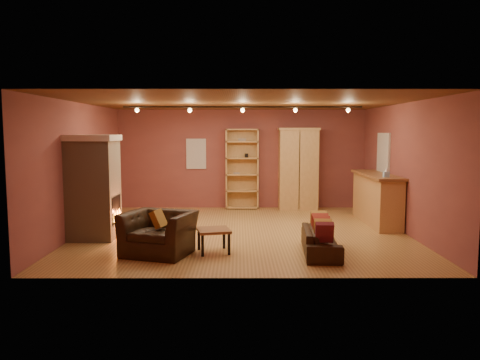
{
  "coord_description": "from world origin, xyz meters",
  "views": [
    {
      "loc": [
        -0.08,
        -10.07,
        2.2
      ],
      "look_at": [
        -0.06,
        0.2,
        1.12
      ],
      "focal_mm": 35.0,
      "sensor_mm": 36.0,
      "label": 1
    }
  ],
  "objects_px": {
    "loveseat": "(321,236)",
    "bar_counter": "(377,198)",
    "armoire": "(298,169)",
    "fireplace": "(94,187)",
    "bookcase": "(242,168)",
    "armchair": "(159,226)",
    "coffee_table": "(214,232)"
  },
  "relations": [
    {
      "from": "coffee_table",
      "to": "bar_counter",
      "type": "bearing_deg",
      "value": 35.72
    },
    {
      "from": "armoire",
      "to": "armchair",
      "type": "bearing_deg",
      "value": -122.66
    },
    {
      "from": "fireplace",
      "to": "bookcase",
      "type": "xyz_separation_m",
      "value": [
        3.05,
        3.73,
        0.09
      ]
    },
    {
      "from": "bar_counter",
      "to": "coffee_table",
      "type": "distance_m",
      "value": 4.61
    },
    {
      "from": "bar_counter",
      "to": "coffee_table",
      "type": "height_order",
      "value": "bar_counter"
    },
    {
      "from": "bookcase",
      "to": "bar_counter",
      "type": "relative_size",
      "value": 0.91
    },
    {
      "from": "fireplace",
      "to": "bar_counter",
      "type": "bearing_deg",
      "value": 13.91
    },
    {
      "from": "bar_counter",
      "to": "loveseat",
      "type": "distance_m",
      "value": 3.34
    },
    {
      "from": "loveseat",
      "to": "armchair",
      "type": "distance_m",
      "value": 2.91
    },
    {
      "from": "bookcase",
      "to": "bar_counter",
      "type": "bearing_deg",
      "value": -34.39
    },
    {
      "from": "armchair",
      "to": "bookcase",
      "type": "bearing_deg",
      "value": 90.09
    },
    {
      "from": "armoire",
      "to": "fireplace",
      "type": "bearing_deg",
      "value": -142.37
    },
    {
      "from": "armoire",
      "to": "bar_counter",
      "type": "distance_m",
      "value": 2.64
    },
    {
      "from": "bar_counter",
      "to": "armchair",
      "type": "bearing_deg",
      "value": -149.21
    },
    {
      "from": "armchair",
      "to": "fireplace",
      "type": "bearing_deg",
      "value": 157.38
    },
    {
      "from": "fireplace",
      "to": "coffee_table",
      "type": "distance_m",
      "value": 2.84
    },
    {
      "from": "bookcase",
      "to": "loveseat",
      "type": "bearing_deg",
      "value": -74.45
    },
    {
      "from": "armchair",
      "to": "loveseat",
      "type": "bearing_deg",
      "value": 17.41
    },
    {
      "from": "bar_counter",
      "to": "loveseat",
      "type": "xyz_separation_m",
      "value": [
        -1.81,
        -2.79,
        -0.27
      ]
    },
    {
      "from": "bar_counter",
      "to": "armoire",
      "type": "bearing_deg",
      "value": 128.86
    },
    {
      "from": "loveseat",
      "to": "armchair",
      "type": "height_order",
      "value": "armchair"
    },
    {
      "from": "fireplace",
      "to": "loveseat",
      "type": "relative_size",
      "value": 1.33
    },
    {
      "from": "bar_counter",
      "to": "fireplace",
      "type": "bearing_deg",
      "value": -166.09
    },
    {
      "from": "fireplace",
      "to": "loveseat",
      "type": "bearing_deg",
      "value": -15.7
    },
    {
      "from": "loveseat",
      "to": "bar_counter",
      "type": "bearing_deg",
      "value": -28.56
    },
    {
      "from": "armoire",
      "to": "bar_counter",
      "type": "height_order",
      "value": "armoire"
    },
    {
      "from": "armoire",
      "to": "armchair",
      "type": "xyz_separation_m",
      "value": [
        -3.09,
        -4.82,
        -0.63
      ]
    },
    {
      "from": "loveseat",
      "to": "coffee_table",
      "type": "relative_size",
      "value": 2.35
    },
    {
      "from": "bookcase",
      "to": "bar_counter",
      "type": "xyz_separation_m",
      "value": [
        3.19,
        -2.19,
        -0.54
      ]
    },
    {
      "from": "bookcase",
      "to": "loveseat",
      "type": "relative_size",
      "value": 1.42
    },
    {
      "from": "armchair",
      "to": "coffee_table",
      "type": "relative_size",
      "value": 1.98
    },
    {
      "from": "armchair",
      "to": "coffee_table",
      "type": "height_order",
      "value": "armchair"
    }
  ]
}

